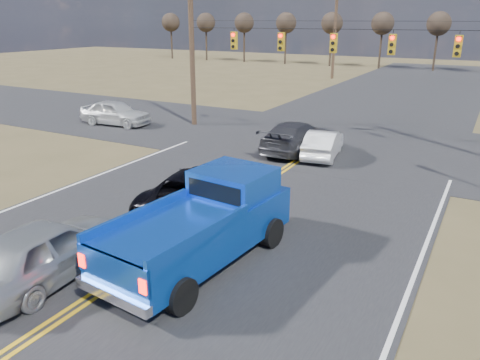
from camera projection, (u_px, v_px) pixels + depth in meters
The scene contains 12 objects.
ground at pixel (85, 302), 11.35m from camera, with size 160.00×160.00×0.00m, color brown.
road_main at pixel (265, 183), 19.62m from camera, with size 14.00×120.00×0.02m, color #28282B.
road_cross at pixel (327, 141), 26.24m from camera, with size 120.00×12.00×0.02m, color #28282B.
signal_gantry at pixel (341, 48), 24.18m from camera, with size 19.60×4.83×10.00m.
utility_poles at pixel (327, 45), 23.71m from camera, with size 19.60×58.32×10.00m.
treeline at pixel (376, 31), 31.80m from camera, with size 87.00×117.80×7.40m.
pickup_truck at pixel (204, 224), 12.94m from camera, with size 3.00×6.48×2.36m.
silver_suv at pixel (47, 250), 12.18m from camera, with size 1.95×4.84×1.65m, color #9CA0A4.
black_suv at pixel (199, 189), 16.65m from camera, with size 2.53×5.48×1.52m, color black.
white_car_queue at pixel (323, 144), 23.08m from camera, with size 1.43×4.09×1.35m, color silver.
dgrey_car_queue at pixel (296, 137), 24.05m from camera, with size 2.15×5.29×1.54m, color #38383E.
cross_car_west at pixel (115, 113), 30.04m from camera, with size 4.63×1.86×1.58m, color silver.
Camera 1 is at (8.00, -6.72, 6.53)m, focal length 35.00 mm.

